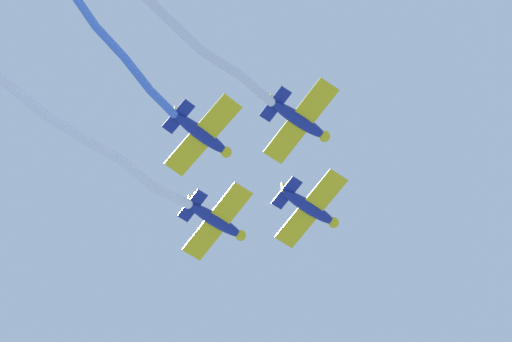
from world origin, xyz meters
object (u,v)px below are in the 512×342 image
Objects in this scene: airplane_lead at (310,208)px; airplane_left_wing at (217,221)px; airplane_slot at (202,134)px; airplane_right_wing at (300,120)px.

airplane_left_wing is at bearing 137.81° from airplane_lead.
airplane_left_wing is at bearing 43.33° from airplane_slot.
airplane_lead is 1.00× the size of airplane_left_wing.
airplane_lead reaches higher than airplane_slot.
airplane_lead is at bearing 47.85° from airplane_right_wing.
airplane_right_wing is 0.99× the size of airplane_slot.
airplane_right_wing reaches higher than airplane_lead.
airplane_left_wing is at bearing 92.85° from airplane_right_wing.
airplane_right_wing reaches higher than airplane_left_wing.
airplane_right_wing is at bearing -132.19° from airplane_lead.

